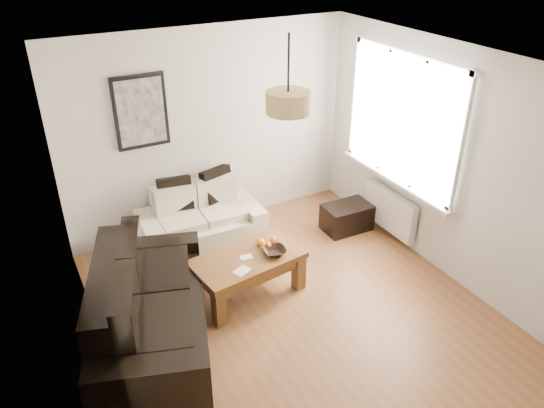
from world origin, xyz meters
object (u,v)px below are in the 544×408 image
sofa_leather (151,304)px  ottoman (347,217)px  loveseat_cream (201,218)px  coffee_table (248,275)px

sofa_leather → ottoman: sofa_leather is taller
loveseat_cream → sofa_leather: bearing=-124.9°
loveseat_cream → coffee_table: loveseat_cream is taller
loveseat_cream → ottoman: loveseat_cream is taller
loveseat_cream → ottoman: 1.93m
coffee_table → sofa_leather: bearing=-168.9°
sofa_leather → coffee_table: 1.17m
loveseat_cream → ottoman: (1.83, -0.58, -0.19)m
sofa_leather → loveseat_cream: bearing=-18.6°
coffee_table → ottoman: (1.75, 0.60, -0.06)m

